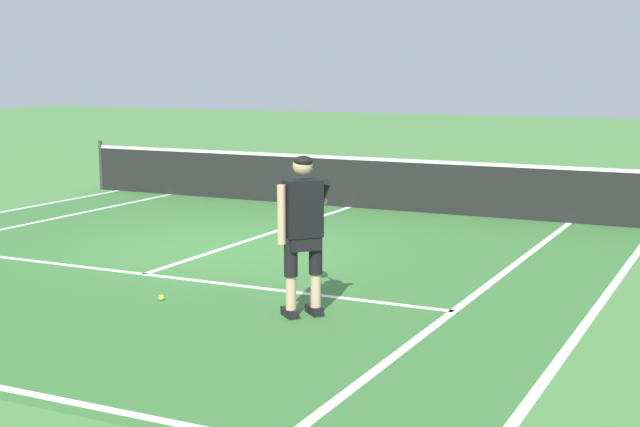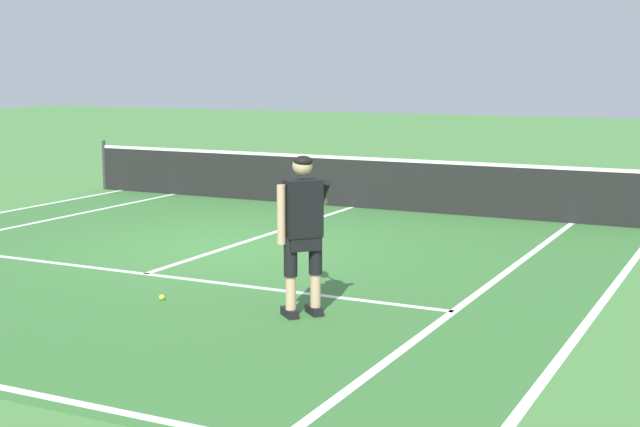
% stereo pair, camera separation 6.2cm
% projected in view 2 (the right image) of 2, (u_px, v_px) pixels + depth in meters
% --- Properties ---
extents(ground_plane, '(80.00, 80.00, 0.00)m').
position_uv_depth(ground_plane, '(229.00, 247.00, 13.42)').
color(ground_plane, '#477F3D').
extents(court_inner_surface, '(10.98, 10.75, 0.00)m').
position_uv_depth(court_inner_surface, '(199.00, 257.00, 12.74)').
color(court_inner_surface, '#387033').
rests_on(court_inner_surface, ground).
extents(line_service, '(8.23, 0.10, 0.01)m').
position_uv_depth(line_service, '(145.00, 274.00, 11.65)').
color(line_service, white).
rests_on(line_service, ground).
extents(line_centre_service, '(0.10, 6.40, 0.01)m').
position_uv_depth(line_centre_service, '(269.00, 234.00, 14.48)').
color(line_centre_service, white).
rests_on(line_centre_service, ground).
extents(line_singles_right, '(0.10, 10.35, 0.01)m').
position_uv_depth(line_singles_right, '(486.00, 287.00, 10.93)').
color(line_singles_right, white).
rests_on(line_singles_right, ground).
extents(line_doubles_right, '(0.10, 10.35, 0.01)m').
position_uv_depth(line_doubles_right, '(604.00, 300.00, 10.32)').
color(line_doubles_right, white).
rests_on(line_doubles_right, ground).
extents(tennis_net, '(11.96, 0.08, 1.07)m').
position_uv_depth(tennis_net, '(352.00, 181.00, 17.24)').
color(tennis_net, '#333338').
rests_on(tennis_net, ground).
extents(tennis_player, '(0.78, 1.14, 1.71)m').
position_uv_depth(tennis_player, '(303.00, 224.00, 9.53)').
color(tennis_player, black).
rests_on(tennis_player, ground).
extents(tennis_ball_near_feet, '(0.07, 0.07, 0.07)m').
position_uv_depth(tennis_ball_near_feet, '(162.00, 297.00, 10.33)').
color(tennis_ball_near_feet, '#CCE02D').
rests_on(tennis_ball_near_feet, ground).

